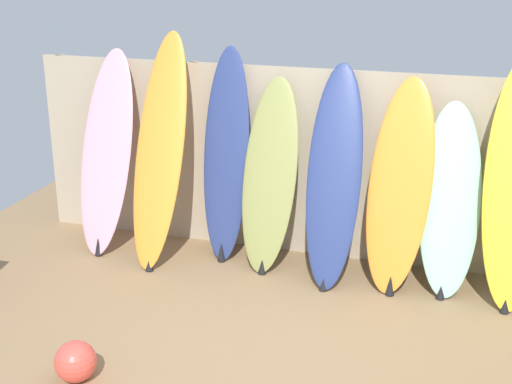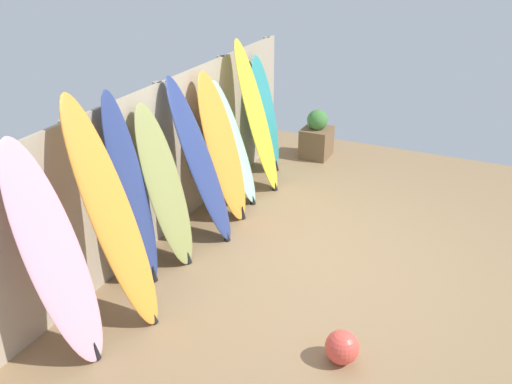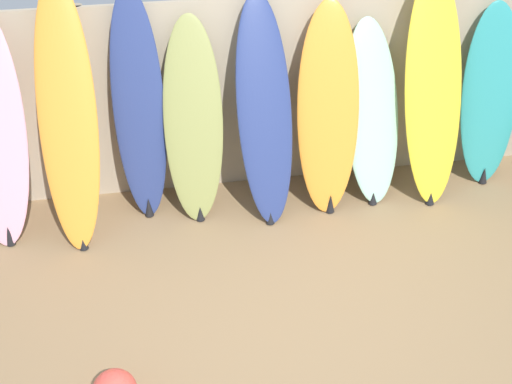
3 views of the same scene
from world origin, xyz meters
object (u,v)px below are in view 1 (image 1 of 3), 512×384
Objects in this scene: surfboard_orange_1 at (160,152)px; surfboard_seafoam_6 at (450,201)px; surfboard_navy_4 at (334,177)px; surfboard_orange_5 at (400,188)px; surfboard_navy_2 at (226,158)px; beach_ball at (75,361)px; surfboard_pink_0 at (106,154)px; surfboard_olive_3 at (270,177)px.

surfboard_seafoam_6 is at bearing 3.00° from surfboard_orange_1.
surfboard_orange_5 is at bearing 1.86° from surfboard_navy_4.
surfboard_navy_2 reaches higher than beach_ball.
surfboard_pink_0 is 0.63m from surfboard_orange_1.
surfboard_pink_0 is 0.96× the size of surfboard_navy_2.
beach_ball is at bearing -68.28° from surfboard_pink_0.
beach_ball is at bearing -136.81° from surfboard_seafoam_6.
surfboard_olive_3 is 1.59m from surfboard_seafoam_6.
surfboard_navy_2 reaches higher than surfboard_pink_0.
surfboard_pink_0 is 3.22m from surfboard_seafoam_6.
surfboard_navy_2 reaches higher than surfboard_orange_5.
surfboard_navy_2 is at bearing 82.14° from beach_ball.
surfboard_pink_0 is at bearing -174.57° from surfboard_navy_2.
surfboard_orange_1 is 1.31× the size of surfboard_seafoam_6.
surfboard_navy_2 is 2.45m from beach_ball.
beach_ball is at bearing -122.62° from surfboard_navy_4.
surfboard_orange_1 is 1.21× the size of surfboard_olive_3.
surfboard_navy_4 is 6.50× the size of beach_ball.
surfboard_orange_5 is 2.98m from beach_ball.
beach_ball is at bearing -83.00° from surfboard_orange_1.
surfboard_navy_4 is at bearing -175.67° from surfboard_seafoam_6.
surfboard_navy_4 is (1.05, -0.16, -0.04)m from surfboard_navy_2.
surfboard_olive_3 is 0.92× the size of surfboard_navy_4.
surfboard_seafoam_6 is (2.03, -0.08, -0.18)m from surfboard_navy_2.
surfboard_olive_3 is 5.98× the size of beach_ball.
beach_ball is at bearing -131.91° from surfboard_orange_5.
surfboard_pink_0 reaches higher than surfboard_orange_5.
surfboard_seafoam_6 is at bearing 4.33° from surfboard_navy_4.
surfboard_seafoam_6 is at bearing 7.62° from surfboard_orange_5.
surfboard_orange_1 is 2.27m from beach_ball.
surfboard_navy_2 is at bearing 171.55° from surfboard_navy_4.
surfboard_navy_4 is at bearing -1.11° from surfboard_pink_0.
surfboard_navy_4 is 1.00m from surfboard_seafoam_6.
surfboard_navy_4 is at bearing -6.68° from surfboard_olive_3.
beach_ball is (-0.32, -2.28, -0.83)m from surfboard_navy_2.
surfboard_olive_3 is 2.43m from beach_ball.
surfboard_navy_2 is at bearing 177.72° from surfboard_seafoam_6.
surfboard_orange_5 is at bearing -172.38° from surfboard_seafoam_6.
surfboard_olive_3 is at bearing -10.83° from surfboard_navy_2.
surfboard_orange_5 is at bearing -4.86° from surfboard_navy_2.
surfboard_navy_4 is at bearing 2.19° from surfboard_orange_1.
surfboard_pink_0 is at bearing -179.44° from surfboard_seafoam_6.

